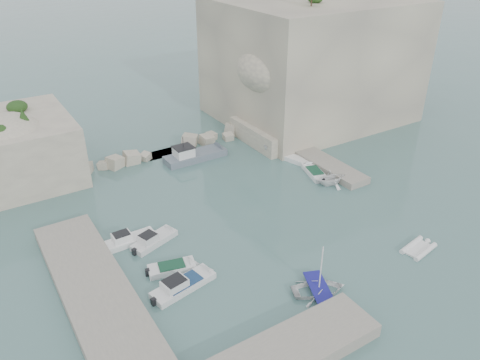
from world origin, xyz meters
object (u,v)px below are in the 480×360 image
rowboat (319,292)px  tender_east_b (314,175)px  tender_east_c (297,162)px  work_boat (196,159)px  motorboat_c (172,270)px  tender_east_d (281,153)px  motorboat_d (184,288)px  motorboat_a (130,243)px  inflatable_dinghy (418,250)px  tender_east_a (330,184)px  motorboat_b (155,243)px

rowboat → tender_east_b: bearing=-17.7°
tender_east_c → work_boat: bearing=37.2°
motorboat_c → rowboat: (8.84, -8.72, 0.00)m
tender_east_d → motorboat_d: bearing=133.5°
motorboat_a → rowboat: motorboat_a is taller
motorboat_d → tender_east_d: size_ratio=1.18×
motorboat_c → work_boat: size_ratio=0.50×
tender_east_c → motorboat_d: bearing=104.0°
motorboat_d → rowboat: bearing=-45.5°
motorboat_d → inflatable_dinghy: (20.27, -6.74, 0.00)m
tender_east_c → tender_east_d: 3.21m
tender_east_d → tender_east_a: bearing=-174.7°
motorboat_d → work_boat: 23.82m
motorboat_b → tender_east_a: size_ratio=1.35×
motorboat_c → motorboat_b: bearing=99.5°
motorboat_d → tender_east_c: motorboat_d is taller
motorboat_b → inflatable_dinghy: bearing=-53.4°
motorboat_d → motorboat_a: 8.34m
tender_east_a → tender_east_b: bearing=11.3°
rowboat → motorboat_a: bearing=57.3°
motorboat_b → inflatable_dinghy: 24.13m
tender_east_d → tender_east_c: bearing=-171.8°
tender_east_b → tender_east_c: size_ratio=1.04×
tender_east_d → inflatable_dinghy: bearing=-177.6°
rowboat → inflatable_dinghy: size_ratio=1.20×
motorboat_a → motorboat_b: bearing=-33.8°
motorboat_b → tender_east_d: (21.58, 9.48, 0.00)m
tender_east_b → tender_east_c: same height
rowboat → tender_east_a: (12.80, 12.98, 0.00)m
motorboat_b → tender_east_c: (21.67, 6.27, 0.00)m
inflatable_dinghy → tender_east_b: size_ratio=0.78×
motorboat_d → tender_east_b: (21.74, 9.53, 0.00)m
work_boat → motorboat_d: bearing=-120.1°
tender_east_a → tender_east_d: (0.23, 9.70, 0.00)m
tender_east_b → tender_east_a: bearing=-163.8°
motorboat_b → motorboat_a: same height
motorboat_d → work_boat: bearing=49.6°
motorboat_c → work_boat: bearing=70.6°
tender_east_b → tender_east_c: (0.34, 3.72, 0.00)m
motorboat_c → tender_east_a: size_ratio=1.20×
tender_east_a → work_boat: size_ratio=0.42×
motorboat_c → inflatable_dinghy: 22.16m
motorboat_d → motorboat_c: (0.13, 2.51, 0.00)m
inflatable_dinghy → tender_east_c: (1.82, 19.99, 0.00)m
rowboat → work_boat: size_ratio=0.50×
rowboat → tender_east_c: (13.12, 19.47, 0.00)m
motorboat_c → motorboat_b: motorboat_b is taller
motorboat_d → tender_east_b: motorboat_d is taller
motorboat_d → tender_east_a: bearing=6.4°
motorboat_c → inflatable_dinghy: (20.14, -9.25, 0.00)m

